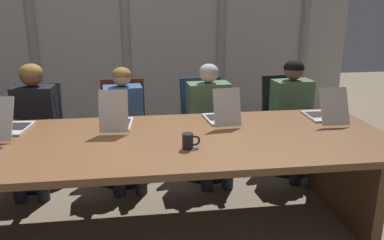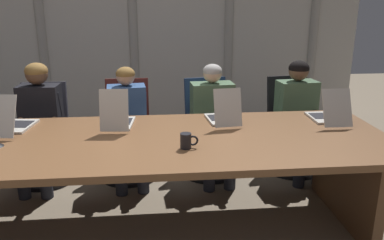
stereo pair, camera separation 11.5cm
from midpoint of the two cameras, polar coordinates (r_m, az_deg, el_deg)
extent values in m
plane|color=#7F705B|center=(3.27, -10.71, -15.29)|extent=(12.28, 12.28, 0.00)
cube|color=brown|center=(2.95, -11.48, -3.42)|extent=(4.06, 1.24, 0.05)
cube|color=black|center=(2.97, -11.40, -4.59)|extent=(3.45, 0.10, 0.06)
cube|color=brown|center=(3.47, 20.03, -7.61)|extent=(0.08, 1.05, 0.69)
cube|color=beige|center=(5.40, -10.35, 13.31)|extent=(6.14, 0.10, 2.79)
cylinder|color=#A39E96|center=(5.52, -22.72, 12.36)|extent=(0.12, 0.12, 2.74)
cylinder|color=#A39E96|center=(5.35, -10.22, 13.27)|extent=(0.12, 0.12, 2.74)
cylinder|color=#A39E96|center=(5.45, 3.62, 13.57)|extent=(0.12, 0.12, 2.74)
cylinder|color=#A39E96|center=(5.80, 15.41, 13.23)|extent=(0.12, 0.12, 2.74)
cube|color=beige|center=(3.46, -25.28, -1.10)|extent=(0.29, 0.37, 0.02)
cube|color=black|center=(3.47, -25.13, -0.82)|extent=(0.23, 0.21, 0.00)
cube|color=beige|center=(3.29, -11.59, -0.61)|extent=(0.25, 0.36, 0.02)
cube|color=black|center=(3.31, -11.54, -0.31)|extent=(0.20, 0.20, 0.00)
cube|color=beige|center=(3.05, -12.32, 1.24)|extent=(0.22, 0.09, 0.32)
cube|color=black|center=(3.06, -12.31, 1.29)|extent=(0.20, 0.07, 0.29)
cube|color=beige|center=(3.37, 2.96, 0.17)|extent=(0.25, 0.34, 0.02)
cube|color=black|center=(3.39, 2.85, 0.45)|extent=(0.20, 0.19, 0.00)
cube|color=beige|center=(3.14, 4.04, 1.83)|extent=(0.23, 0.11, 0.30)
cube|color=black|center=(3.15, 4.01, 1.89)|extent=(0.21, 0.10, 0.27)
cube|color=beige|center=(3.61, 17.14, 0.53)|extent=(0.23, 0.33, 0.02)
cube|color=black|center=(3.63, 17.00, 0.79)|extent=(0.20, 0.18, 0.00)
cube|color=beige|center=(3.37, 18.91, 1.87)|extent=(0.23, 0.14, 0.29)
cube|color=black|center=(3.37, 18.88, 1.94)|extent=(0.21, 0.12, 0.26)
cube|color=#2D2D38|center=(4.11, -22.10, -2.93)|extent=(0.48, 0.48, 0.08)
cube|color=#2D2D38|center=(4.23, -21.85, 1.67)|extent=(0.43, 0.12, 0.49)
cylinder|color=#262628|center=(4.18, -21.78, -5.61)|extent=(0.05, 0.05, 0.33)
cylinder|color=black|center=(4.25, -21.50, -7.94)|extent=(0.60, 0.60, 0.04)
cube|color=#511E19|center=(3.98, -10.54, -2.55)|extent=(0.49, 0.49, 0.08)
cube|color=#511E19|center=(4.10, -10.68, 2.32)|extent=(0.43, 0.13, 0.51)
cylinder|color=#262628|center=(4.05, -10.38, -5.31)|extent=(0.05, 0.05, 0.33)
cylinder|color=black|center=(4.13, -10.24, -7.72)|extent=(0.60, 0.60, 0.04)
cube|color=navy|center=(4.02, 1.35, -2.05)|extent=(0.54, 0.54, 0.08)
cube|color=navy|center=(4.14, 0.52, 2.71)|extent=(0.44, 0.17, 0.50)
cylinder|color=#262628|center=(4.09, 1.33, -4.79)|extent=(0.05, 0.05, 0.33)
cylinder|color=black|center=(4.17, 1.31, -7.18)|extent=(0.60, 0.60, 0.04)
cube|color=black|center=(4.24, 13.14, -1.46)|extent=(0.54, 0.54, 0.08)
cube|color=black|center=(4.35, 12.04, 3.06)|extent=(0.44, 0.18, 0.50)
cylinder|color=#262628|center=(4.31, 12.95, -4.07)|extent=(0.05, 0.05, 0.33)
cylinder|color=black|center=(4.38, 12.79, -6.36)|extent=(0.60, 0.60, 0.04)
cube|color=black|center=(4.00, -22.36, 0.93)|extent=(0.38, 0.24, 0.51)
sphere|color=brown|center=(3.92, -22.96, 6.00)|extent=(0.20, 0.20, 0.20)
ellipsoid|color=olive|center=(3.92, -23.01, 6.37)|extent=(0.21, 0.21, 0.15)
cylinder|color=black|center=(3.94, -20.31, 1.89)|extent=(0.08, 0.14, 0.27)
cylinder|color=brown|center=(3.77, -20.92, -0.67)|extent=(0.08, 0.30, 0.06)
cylinder|color=black|center=(4.03, -24.57, 1.73)|extent=(0.08, 0.14, 0.27)
cylinder|color=brown|center=(3.87, -25.34, -0.77)|extent=(0.08, 0.30, 0.06)
cylinder|color=#262833|center=(3.87, -21.31, -3.88)|extent=(0.15, 0.41, 0.13)
cylinder|color=#262833|center=(3.79, -21.69, -7.79)|extent=(0.11, 0.11, 0.43)
cylinder|color=#262833|center=(3.93, -24.11, -3.90)|extent=(0.15, 0.41, 0.13)
cylinder|color=#262833|center=(3.85, -24.56, -7.74)|extent=(0.11, 0.11, 0.43)
cube|color=#335184|center=(3.87, -10.62, 1.29)|extent=(0.38, 0.25, 0.48)
sphere|color=tan|center=(3.80, -10.90, 6.16)|extent=(0.18, 0.18, 0.18)
ellipsoid|color=olive|center=(3.79, -10.92, 6.48)|extent=(0.18, 0.18, 0.13)
cylinder|color=#335184|center=(3.87, -8.45, 2.18)|extent=(0.08, 0.14, 0.27)
cylinder|color=tan|center=(3.70, -8.07, -0.39)|extent=(0.09, 0.30, 0.06)
cylinder|color=#335184|center=(3.86, -12.88, 1.88)|extent=(0.08, 0.14, 0.27)
cylinder|color=tan|center=(3.69, -12.69, -0.71)|extent=(0.09, 0.30, 0.06)
cylinder|color=#262833|center=(3.77, -8.70, -3.40)|extent=(0.17, 0.41, 0.13)
cylinder|color=#262833|center=(3.69, -8.30, -7.38)|extent=(0.11, 0.11, 0.43)
cylinder|color=#262833|center=(3.76, -11.74, -3.62)|extent=(0.17, 0.41, 0.13)
cylinder|color=#262833|center=(3.68, -11.43, -7.62)|extent=(0.11, 0.11, 0.43)
cube|color=#4C6B4C|center=(3.92, 1.52, 1.83)|extent=(0.42, 0.25, 0.49)
sphere|color=beige|center=(3.84, 1.56, 6.75)|extent=(0.18, 0.18, 0.18)
ellipsoid|color=#B2ADA8|center=(3.83, 1.57, 7.09)|extent=(0.18, 0.18, 0.14)
cylinder|color=#4C6B4C|center=(3.94, 3.99, 2.76)|extent=(0.08, 0.14, 0.27)
cylinder|color=beige|center=(3.78, 4.82, 0.26)|extent=(0.08, 0.30, 0.06)
cylinder|color=#4C6B4C|center=(3.87, -0.98, 2.50)|extent=(0.08, 0.14, 0.27)
cylinder|color=beige|center=(3.70, -0.35, -0.06)|extent=(0.08, 0.30, 0.06)
cylinder|color=#262833|center=(3.84, 3.64, -2.86)|extent=(0.16, 0.41, 0.13)
cylinder|color=#262833|center=(3.76, 4.31, -6.75)|extent=(0.11, 0.11, 0.43)
cylinder|color=#262833|center=(3.79, 0.72, -3.08)|extent=(0.16, 0.41, 0.13)
cylinder|color=#262833|center=(3.71, 1.32, -7.03)|extent=(0.11, 0.11, 0.43)
cube|color=#4C6B4C|center=(4.14, 13.32, 2.22)|extent=(0.41, 0.26, 0.50)
sphere|color=brown|center=(4.06, 13.66, 7.02)|extent=(0.20, 0.20, 0.20)
ellipsoid|color=black|center=(4.06, 13.69, 7.36)|extent=(0.20, 0.20, 0.15)
cylinder|color=#4C6B4C|center=(4.20, 15.37, 3.10)|extent=(0.08, 0.14, 0.27)
cylinder|color=brown|center=(4.05, 16.64, 0.78)|extent=(0.09, 0.30, 0.06)
cylinder|color=#4C6B4C|center=(4.05, 11.32, 2.89)|extent=(0.08, 0.14, 0.27)
cylinder|color=brown|center=(3.90, 12.50, 0.47)|extent=(0.09, 0.30, 0.06)
cylinder|color=#262833|center=(4.10, 15.55, -2.18)|extent=(0.17, 0.41, 0.13)
cylinder|color=#262833|center=(4.02, 16.54, -5.78)|extent=(0.11, 0.11, 0.43)
cylinder|color=#262833|center=(4.00, 13.04, -2.43)|extent=(0.17, 0.41, 0.13)
cylinder|color=#262833|center=(3.93, 14.00, -6.13)|extent=(0.11, 0.11, 0.43)
cylinder|color=black|center=(2.73, -1.84, -3.04)|extent=(0.08, 0.08, 0.11)
torus|color=black|center=(2.73, -0.78, -2.99)|extent=(0.07, 0.01, 0.07)
camera|label=1|loc=(0.06, -91.09, -0.34)|focal=37.02mm
camera|label=2|loc=(0.06, 88.91, 0.34)|focal=37.02mm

